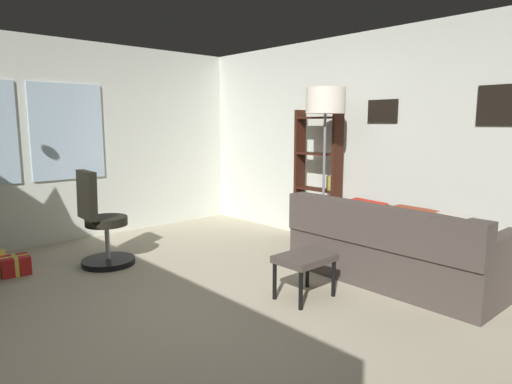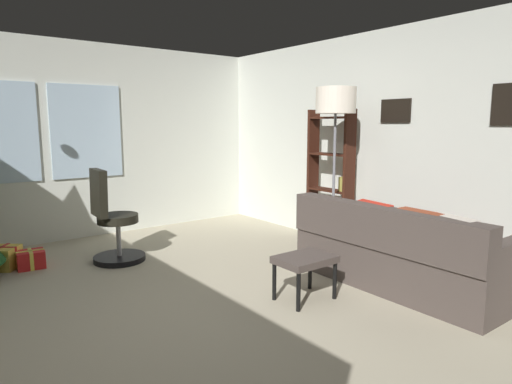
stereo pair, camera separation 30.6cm
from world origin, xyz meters
The scene contains 10 objects.
ground_plane centered at (0.00, 0.00, -0.05)m, with size 5.15×6.30×0.10m, color #AFA58C.
wall_back_with_windows centered at (-0.02, 3.20, 1.28)m, with size 5.15×0.12×2.56m.
wall_right_with_frames centered at (2.63, 0.00, 1.28)m, with size 0.12×6.30×2.56m.
couch centered at (1.98, -0.63, 0.29)m, with size 1.62×2.01×0.79m.
footstool centered at (0.89, -0.20, 0.33)m, with size 0.49×0.36×0.39m.
gift_box_red centered at (-0.82, 2.18, 0.09)m, with size 0.29×0.25×0.19m.
gift_box_gold centered at (-1.06, 2.35, 0.11)m, with size 0.42×0.41×0.24m.
office_chair centered at (-0.04, 1.86, 0.41)m, with size 0.56×0.56×1.03m.
bookshelf centered at (2.36, 0.90, 0.74)m, with size 0.18×0.64×1.68m.
floor_lamp centered at (1.99, 0.50, 1.66)m, with size 0.43×0.43×1.90m.
Camera 2 is at (-1.70, -2.85, 1.51)m, focal length 31.23 mm.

